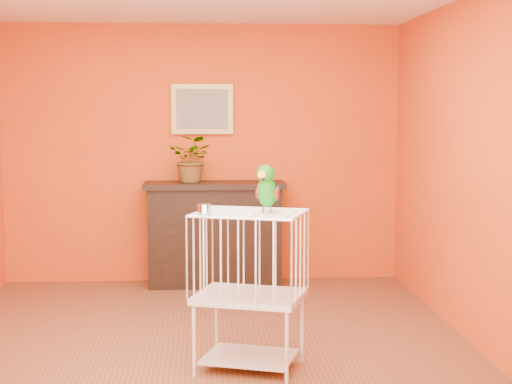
{
  "coord_description": "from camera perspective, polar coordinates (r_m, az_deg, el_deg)",
  "views": [
    {
      "loc": [
        0.01,
        -5.71,
        1.74
      ],
      "look_at": [
        0.35,
        -0.56,
        1.2
      ],
      "focal_mm": 55.0,
      "sensor_mm": 36.0,
      "label": 1
    }
  ],
  "objects": [
    {
      "name": "room_shell",
      "position": [
        5.71,
        -3.94,
        4.39
      ],
      "size": [
        4.5,
        4.5,
        4.5
      ],
      "color": "#E74C15",
      "rests_on": "ground"
    },
    {
      "name": "ground",
      "position": [
        5.97,
        -3.83,
        -11.0
      ],
      "size": [
        4.5,
        4.5,
        0.0
      ],
      "primitive_type": "plane",
      "color": "brown",
      "rests_on": "ground"
    },
    {
      "name": "birdcage",
      "position": [
        5.27,
        -0.48,
        -7.03
      ],
      "size": [
        0.83,
        0.73,
        1.07
      ],
      "rotation": [
        0.0,
        0.0,
        -0.33
      ],
      "color": "silver",
      "rests_on": "ground"
    },
    {
      "name": "console_cabinet",
      "position": [
        7.81,
        -3.03,
        -3.04
      ],
      "size": [
        1.39,
        0.5,
        1.03
      ],
      "color": "black",
      "rests_on": "ground"
    },
    {
      "name": "framed_picture",
      "position": [
        7.92,
        -3.94,
        6.03
      ],
      "size": [
        0.62,
        0.04,
        0.5
      ],
      "color": "olive",
      "rests_on": "room_shell"
    },
    {
      "name": "parrot",
      "position": [
        5.11,
        0.79,
        0.26
      ],
      "size": [
        0.18,
        0.29,
        0.32
      ],
      "rotation": [
        0.0,
        0.0,
        -0.38
      ],
      "color": "#59544C",
      "rests_on": "birdcage"
    },
    {
      "name": "feed_cup",
      "position": [
        5.08,
        -3.79,
        -1.24
      ],
      "size": [
        0.09,
        0.09,
        0.06
      ],
      "primitive_type": "cylinder",
      "color": "silver",
      "rests_on": "birdcage"
    },
    {
      "name": "potted_plant",
      "position": [
        7.73,
        -4.64,
        2.04
      ],
      "size": [
        0.56,
        0.59,
        0.36
      ],
      "primitive_type": "imported",
      "rotation": [
        0.0,
        0.0,
        -0.38
      ],
      "color": "#26722D",
      "rests_on": "console_cabinet"
    }
  ]
}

